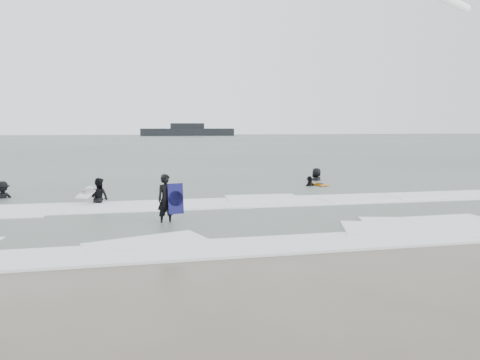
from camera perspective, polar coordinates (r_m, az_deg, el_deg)
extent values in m
plane|color=brown|center=(12.92, 4.49, -7.36)|extent=(320.00, 320.00, 0.00)
plane|color=#47544C|center=(92.16, -9.42, 4.59)|extent=(320.00, 320.00, 0.00)
imported|color=black|center=(15.12, -8.92, -5.36)|extent=(0.69, 0.57, 1.63)
imported|color=black|center=(19.44, -16.75, -2.90)|extent=(1.00, 0.99, 1.63)
imported|color=black|center=(22.28, -26.92, -2.16)|extent=(1.20, 0.93, 1.64)
imported|color=black|center=(24.34, 8.52, -0.83)|extent=(1.08, 0.83, 1.71)
imported|color=black|center=(26.87, 9.31, -0.15)|extent=(1.08, 1.09, 1.91)
cube|color=white|center=(12.35, 5.27, -7.85)|extent=(30.03, 2.32, 0.07)
cube|color=white|center=(18.63, -0.62, -2.88)|extent=(30.00, 2.60, 0.09)
cube|color=black|center=(151.21, -6.44, 5.82)|extent=(29.58, 5.28, 2.32)
cube|color=black|center=(151.20, -6.45, 6.58)|extent=(10.56, 3.17, 1.69)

